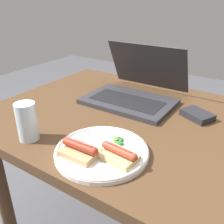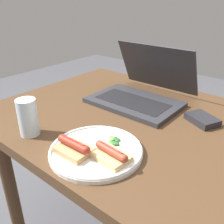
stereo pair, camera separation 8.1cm
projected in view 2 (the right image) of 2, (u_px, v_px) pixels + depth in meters
The scene contains 8 objects.
desk at pixel (128, 139), 0.97m from camera, with size 1.00×0.80×0.73m.
laptop at pixel (141, 92), 1.03m from camera, with size 0.35×0.33×0.22m.
plate at pixel (96, 150), 0.70m from camera, with size 0.26×0.26×0.02m.
sausage_toast_left at pixel (74, 148), 0.68m from camera, with size 0.12×0.07×0.04m.
sausage_toast_middle at pixel (111, 154), 0.65m from camera, with size 0.11×0.08×0.04m.
salad_pile at pixel (112, 142), 0.73m from camera, with size 0.06×0.08×0.01m.
drinking_glass at pixel (28, 117), 0.77m from camera, with size 0.06×0.06×0.12m.
external_drive at pixel (202, 119), 0.87m from camera, with size 0.13×0.11×0.02m.
Camera 2 is at (0.48, -0.68, 1.14)m, focal length 40.00 mm.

